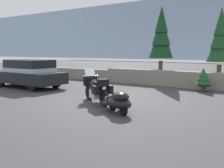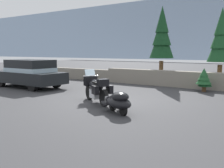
# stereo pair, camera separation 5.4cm
# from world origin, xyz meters

# --- Properties ---
(ground_plane) EXTENTS (80.00, 80.00, 0.00)m
(ground_plane) POSITION_xyz_m (0.00, 0.00, 0.00)
(ground_plane) COLOR #38383A
(stone_guard_wall) EXTENTS (24.00, 0.58, 0.95)m
(stone_guard_wall) POSITION_xyz_m (0.10, 6.03, 0.44)
(stone_guard_wall) COLOR gray
(stone_guard_wall) RESTS_ON ground
(touring_motorcycle) EXTENTS (2.06, 1.43, 1.33)m
(touring_motorcycle) POSITION_xyz_m (-0.12, -0.49, 0.62)
(touring_motorcycle) COLOR black
(touring_motorcycle) RESTS_ON ground
(car_shaped_trailer) EXTENTS (2.08, 1.43, 0.76)m
(car_shaped_trailer) POSITION_xyz_m (1.64, -1.52, 0.41)
(car_shaped_trailer) COLOR black
(car_shaped_trailer) RESTS_ON ground
(suv_at_left_edge) EXTENTS (4.83, 2.02, 1.63)m
(suv_at_left_edge) POSITION_xyz_m (-6.18, 0.83, 0.84)
(suv_at_left_edge) COLOR black
(suv_at_left_edge) RESTS_ON ground
(pine_tree_tall) EXTENTS (1.61, 1.61, 5.10)m
(pine_tree_tall) POSITION_xyz_m (-0.84, 7.49, 3.19)
(pine_tree_tall) COLOR brown
(pine_tree_tall) RESTS_ON ground
(pine_tree_secondary) EXTENTS (1.51, 1.51, 4.62)m
(pine_tree_secondary) POSITION_xyz_m (2.96, 7.22, 2.89)
(pine_tree_secondary) COLOR brown
(pine_tree_secondary) RESTS_ON ground
(pine_sapling_near) EXTENTS (0.74, 0.74, 0.89)m
(pine_sapling_near) POSITION_xyz_m (2.73, 5.10, 0.55)
(pine_sapling_near) COLOR brown
(pine_sapling_near) RESTS_ON ground
(pine_sapling_farther) EXTENTS (0.82, 0.82, 1.24)m
(pine_sapling_farther) POSITION_xyz_m (2.67, 5.08, 0.77)
(pine_sapling_farther) COLOR brown
(pine_sapling_farther) RESTS_ON ground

